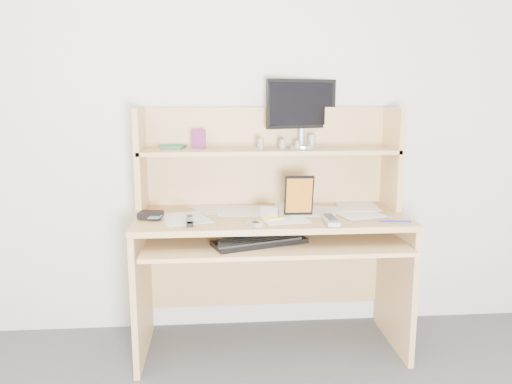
{
  "coord_description": "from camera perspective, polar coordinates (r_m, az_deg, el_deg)",
  "views": [
    {
      "loc": [
        -0.29,
        -1.05,
        1.35
      ],
      "look_at": [
        -0.09,
        1.43,
        0.88
      ],
      "focal_mm": 35.0,
      "sensor_mm": 36.0,
      "label": 1
    }
  ],
  "objects": [
    {
      "name": "desk",
      "position": [
        2.7,
        1.59,
        -3.35
      ],
      "size": [
        1.4,
        0.7,
        1.3
      ],
      "color": "tan",
      "rests_on": "floor"
    },
    {
      "name": "keyboard",
      "position": [
        2.44,
        0.43,
        -5.64
      ],
      "size": [
        0.49,
        0.3,
        0.03
      ],
      "rotation": [
        0.0,
        0.0,
        0.34
      ],
      "color": "black",
      "rests_on": "desk"
    },
    {
      "name": "back_wall",
      "position": [
        2.86,
        1.13,
        8.68
      ],
      "size": [
        3.6,
        0.04,
        2.5
      ],
      "primitive_type": "cube",
      "color": "silver",
      "rests_on": "floor"
    },
    {
      "name": "chip_stack_a",
      "position": [
        2.7,
        3.06,
        5.49
      ],
      "size": [
        0.04,
        0.04,
        0.05
      ],
      "primitive_type": "cylinder",
      "rotation": [
        0.0,
        0.0,
        0.0
      ],
      "color": "black",
      "rests_on": "desk"
    },
    {
      "name": "flip_phone",
      "position": [
        2.37,
        -0.13,
        -3.55
      ],
      "size": [
        0.08,
        0.09,
        0.02
      ],
      "primitive_type": "cube",
      "rotation": [
        0.0,
        0.0,
        0.48
      ],
      "color": "#BDBDBF",
      "rests_on": "paper_clutter"
    },
    {
      "name": "blue_pen",
      "position": [
        2.52,
        15.64,
        -3.24
      ],
      "size": [
        0.15,
        0.03,
        0.01
      ],
      "primitive_type": "cylinder",
      "rotation": [
        1.57,
        0.0,
        1.42
      ],
      "color": "#1718AD",
      "rests_on": "paper_clutter"
    },
    {
      "name": "chip_stack_b",
      "position": [
        2.66,
        0.54,
        5.51
      ],
      "size": [
        0.04,
        0.04,
        0.06
      ],
      "primitive_type": "cylinder",
      "rotation": [
        0.0,
        0.0,
        0.25
      ],
      "color": "white",
      "rests_on": "desk"
    },
    {
      "name": "paper_clutter",
      "position": [
        2.61,
        1.79,
        -2.53
      ],
      "size": [
        1.32,
        0.54,
        0.01
      ],
      "primitive_type": "cube",
      "color": "white",
      "rests_on": "desk"
    },
    {
      "name": "shelf_book",
      "position": [
        2.77,
        -9.41,
        5.12
      ],
      "size": [
        0.14,
        0.17,
        0.02
      ],
      "primitive_type": "cube",
      "rotation": [
        0.0,
        0.0,
        -0.15
      ],
      "color": "#378A5A",
      "rests_on": "desk"
    },
    {
      "name": "digital_camera",
      "position": [
        2.53,
        1.54,
        -2.28
      ],
      "size": [
        0.1,
        0.06,
        0.05
      ],
      "primitive_type": "cube",
      "rotation": [
        0.0,
        0.0,
        -0.32
      ],
      "color": "#B0B0B2",
      "rests_on": "paper_clutter"
    },
    {
      "name": "chip_stack_d",
      "position": [
        2.77,
        6.4,
        5.8
      ],
      "size": [
        0.05,
        0.05,
        0.07
      ],
      "primitive_type": "cylinder",
      "rotation": [
        0.0,
        0.0,
        -0.35
      ],
      "color": "white",
      "rests_on": "desk"
    },
    {
      "name": "sticky_note_pad",
      "position": [
        2.52,
        1.93,
        -2.96
      ],
      "size": [
        0.11,
        0.11,
        0.01
      ],
      "primitive_type": "cube",
      "rotation": [
        0.0,
        0.0,
        0.4
      ],
      "color": "yellow",
      "rests_on": "desk"
    },
    {
      "name": "monitor",
      "position": [
        2.81,
        5.25,
        9.19
      ],
      "size": [
        0.41,
        0.23,
        0.37
      ],
      "rotation": [
        0.0,
        0.0,
        0.37
      ],
      "color": "#B9B8BE",
      "rests_on": "desk"
    },
    {
      "name": "card_box",
      "position": [
        2.73,
        -6.55,
        6.03
      ],
      "size": [
        0.08,
        0.03,
        0.1
      ],
      "primitive_type": "cube",
      "rotation": [
        0.0,
        0.0,
        -0.11
      ],
      "color": "maroon",
      "rests_on": "desk"
    },
    {
      "name": "chip_stack_c",
      "position": [
        2.7,
        4.81,
        5.38
      ],
      "size": [
        0.04,
        0.04,
        0.04
      ],
      "primitive_type": "cylinder",
      "rotation": [
        0.0,
        0.0,
        0.19
      ],
      "color": "black",
      "rests_on": "desk"
    },
    {
      "name": "wallet",
      "position": [
        2.58,
        -11.96,
        -2.55
      ],
      "size": [
        0.13,
        0.11,
        0.03
      ],
      "primitive_type": "cube",
      "rotation": [
        0.0,
        0.0,
        -0.13
      ],
      "color": "black",
      "rests_on": "paper_clutter"
    },
    {
      "name": "game_case",
      "position": [
        2.56,
        4.93,
        -0.39
      ],
      "size": [
        0.15,
        0.02,
        0.21
      ],
      "primitive_type": "cube",
      "rotation": [
        0.0,
        0.0,
        -0.01
      ],
      "color": "black",
      "rests_on": "paper_clutter"
    },
    {
      "name": "tv_remote",
      "position": [
        2.46,
        8.52,
        -3.19
      ],
      "size": [
        0.07,
        0.21,
        0.02
      ],
      "primitive_type": "cube",
      "rotation": [
        0.0,
        0.0,
        -0.06
      ],
      "color": "#A1A09B",
      "rests_on": "paper_clutter"
    },
    {
      "name": "stapler",
      "position": [
        2.43,
        -7.59,
        -3.14
      ],
      "size": [
        0.04,
        0.12,
        0.04
      ],
      "primitive_type": "cube",
      "rotation": [
        0.0,
        0.0,
        0.06
      ],
      "color": "black",
      "rests_on": "paper_clutter"
    }
  ]
}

